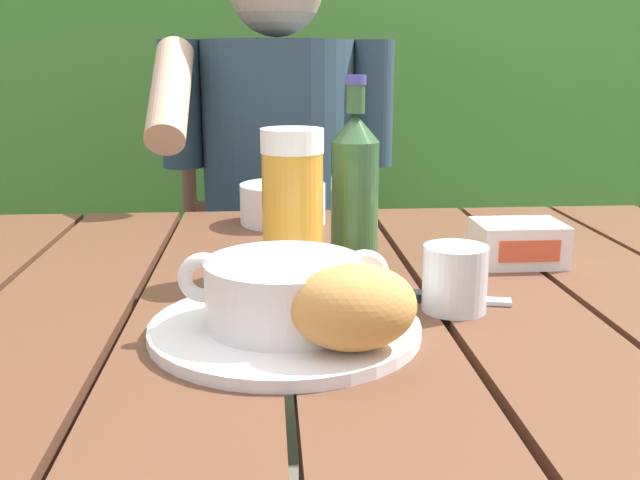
% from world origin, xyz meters
% --- Properties ---
extents(dining_table, '(1.49, 0.90, 0.74)m').
position_xyz_m(dining_table, '(-0.00, 0.00, 0.66)').
color(dining_table, brown).
rests_on(dining_table, ground_plane).
extents(hedge_backdrop, '(3.54, 0.88, 2.74)m').
position_xyz_m(hedge_backdrop, '(-0.15, 1.71, 1.11)').
color(hedge_backdrop, '#3E782E').
rests_on(hedge_backdrop, ground_plane).
extents(chair_near_diner, '(0.48, 0.44, 0.98)m').
position_xyz_m(chair_near_diner, '(-0.07, 0.89, 0.48)').
color(chair_near_diner, brown).
rests_on(chair_near_diner, ground_plane).
extents(person_eating, '(0.48, 0.47, 1.26)m').
position_xyz_m(person_eating, '(-0.08, 0.69, 0.74)').
color(person_eating, '#273E4E').
rests_on(person_eating, ground_plane).
extents(serving_plate, '(0.27, 0.27, 0.01)m').
position_xyz_m(serving_plate, '(-0.08, -0.15, 0.75)').
color(serving_plate, white).
rests_on(serving_plate, dining_table).
extents(soup_bowl, '(0.21, 0.16, 0.07)m').
position_xyz_m(soup_bowl, '(-0.08, -0.15, 0.79)').
color(soup_bowl, white).
rests_on(soup_bowl, serving_plate).
extents(bread_roll, '(0.12, 0.10, 0.08)m').
position_xyz_m(bread_roll, '(-0.02, -0.22, 0.79)').
color(bread_roll, '#CE9047').
rests_on(bread_roll, serving_plate).
extents(beer_glass, '(0.08, 0.08, 0.18)m').
position_xyz_m(beer_glass, '(-0.07, 0.05, 0.84)').
color(beer_glass, gold).
rests_on(beer_glass, dining_table).
extents(beer_bottle, '(0.06, 0.06, 0.24)m').
position_xyz_m(beer_bottle, '(0.02, 0.11, 0.85)').
color(beer_bottle, '#315A2E').
rests_on(beer_bottle, dining_table).
extents(water_glass_small, '(0.07, 0.07, 0.07)m').
position_xyz_m(water_glass_small, '(0.10, -0.09, 0.78)').
color(water_glass_small, silver).
rests_on(water_glass_small, dining_table).
extents(butter_tub, '(0.11, 0.09, 0.06)m').
position_xyz_m(butter_tub, '(0.23, 0.08, 0.77)').
color(butter_tub, white).
rests_on(butter_tub, dining_table).
extents(table_knife, '(0.16, 0.05, 0.01)m').
position_xyz_m(table_knife, '(0.08, -0.06, 0.75)').
color(table_knife, silver).
rests_on(table_knife, dining_table).
extents(diner_bowl, '(0.14, 0.14, 0.06)m').
position_xyz_m(diner_bowl, '(-0.07, 0.35, 0.78)').
color(diner_bowl, white).
rests_on(diner_bowl, dining_table).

